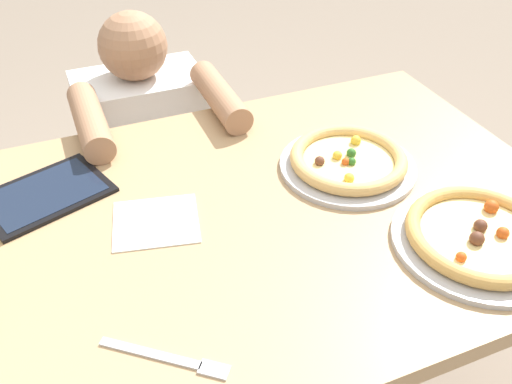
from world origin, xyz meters
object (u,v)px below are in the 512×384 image
(pizza_near, at_px, (479,237))
(pizza_far, at_px, (348,161))
(tablet, at_px, (45,194))
(diner_seated, at_px, (152,175))
(fork, at_px, (170,359))

(pizza_near, relative_size, pizza_far, 1.06)
(pizza_far, distance_m, tablet, 0.63)
(tablet, bearing_deg, diner_seated, 56.12)
(fork, distance_m, diner_seated, 0.96)
(pizza_near, xyz_separation_m, fork, (-0.58, -0.03, -0.02))
(fork, relative_size, diner_seated, 0.18)
(pizza_near, xyz_separation_m, diner_seated, (-0.43, 0.87, -0.33))
(pizza_near, relative_size, tablet, 1.10)
(pizza_far, bearing_deg, diner_seated, 119.68)
(pizza_far, height_order, tablet, pizza_far)
(pizza_near, distance_m, tablet, 0.84)
(pizza_near, distance_m, diner_seated, 1.02)
(tablet, bearing_deg, pizza_near, -32.01)
(diner_seated, bearing_deg, fork, -99.82)
(tablet, distance_m, diner_seated, 0.60)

